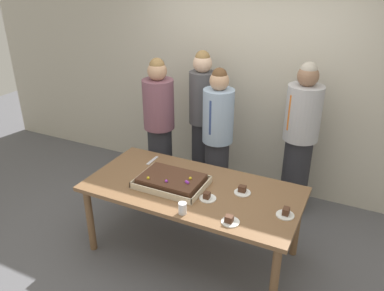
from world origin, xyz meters
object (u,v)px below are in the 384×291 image
object	(u,v)px
person_striped_tie_right	(217,139)
plated_slice_far_right	(286,213)
plated_slice_far_left	(242,191)
plated_slice_near_right	(230,221)
person_far_right_suit	(202,119)
cake_server_utensil	(152,161)
drink_cup_nearest	(182,208)
party_table	(192,194)
plated_slice_near_left	(207,197)
person_serving_front	(159,127)
person_green_shirt_behind	(300,139)
sheet_cake	(172,181)

from	to	relation	value
person_striped_tie_right	plated_slice_far_right	bearing A→B (deg)	52.02
plated_slice_far_left	plated_slice_near_right	bearing A→B (deg)	-82.91
plated_slice_far_right	person_far_right_suit	size ratio (longest dim) A/B	0.09
plated_slice_far_right	cake_server_utensil	size ratio (longest dim) A/B	0.75
drink_cup_nearest	person_far_right_suit	distance (m)	1.67
party_table	plated_slice_far_left	world-z (taller)	plated_slice_far_left
plated_slice_far_left	drink_cup_nearest	xyz separation A→B (m)	(-0.34, -0.52, 0.03)
plated_slice_near_left	cake_server_utensil	bearing A→B (deg)	153.26
person_far_right_suit	person_serving_front	bearing A→B (deg)	-63.16
party_table	plated_slice_near_right	size ratio (longest dim) A/B	13.30
person_green_shirt_behind	plated_slice_near_left	bearing A→B (deg)	14.95
cake_server_utensil	person_serving_front	distance (m)	0.61
person_far_right_suit	cake_server_utensil	bearing A→B (deg)	-22.58
plated_slice_near_right	cake_server_utensil	distance (m)	1.29
person_serving_front	cake_server_utensil	bearing A→B (deg)	-13.20
cake_server_utensil	person_striped_tie_right	xyz separation A→B (m)	(0.50, 0.57, 0.12)
plated_slice_near_right	plated_slice_far_left	xyz separation A→B (m)	(-0.06, 0.47, 0.00)
plated_slice_near_left	plated_slice_far_right	bearing A→B (deg)	4.79
person_green_shirt_behind	person_striped_tie_right	distance (m)	0.89
plated_slice_far_left	person_far_right_suit	size ratio (longest dim) A/B	0.09
drink_cup_nearest	person_serving_front	size ratio (longest dim) A/B	0.06
plated_slice_near_right	person_striped_tie_right	distance (m)	1.37
sheet_cake	cake_server_utensil	xyz separation A→B (m)	(-0.42, 0.34, -0.04)
plated_slice_near_right	plated_slice_far_left	size ratio (longest dim) A/B	1.00
sheet_cake	person_far_right_suit	bearing A→B (deg)	101.53
party_table	drink_cup_nearest	distance (m)	0.44
plated_slice_far_right	cake_server_utensil	xyz separation A→B (m)	(-1.49, 0.35, -0.02)
plated_slice_near_left	person_far_right_suit	size ratio (longest dim) A/B	0.09
person_striped_tie_right	person_far_right_suit	bearing A→B (deg)	-127.20
plated_slice_far_left	person_serving_front	size ratio (longest dim) A/B	0.09
party_table	plated_slice_far_left	xyz separation A→B (m)	(0.44, 0.12, 0.10)
plated_slice_far_right	cake_server_utensil	world-z (taller)	plated_slice_far_right
sheet_cake	plated_slice_near_left	xyz separation A→B (m)	(0.40, -0.07, -0.03)
plated_slice_near_right	person_striped_tie_right	world-z (taller)	person_striped_tie_right
party_table	plated_slice_far_left	size ratio (longest dim) A/B	13.30
cake_server_utensil	person_far_right_suit	distance (m)	0.91
cake_server_utensil	person_green_shirt_behind	world-z (taller)	person_green_shirt_behind
plated_slice_near_right	drink_cup_nearest	size ratio (longest dim) A/B	1.50
plated_slice_near_left	person_serving_front	distance (m)	1.43
plated_slice_near_left	plated_slice_far_left	xyz separation A→B (m)	(0.24, 0.23, 0.00)
plated_slice_near_left	plated_slice_far_left	size ratio (longest dim) A/B	1.00
plated_slice_near_left	person_striped_tie_right	world-z (taller)	person_striped_tie_right
drink_cup_nearest	person_far_right_suit	size ratio (longest dim) A/B	0.06
sheet_cake	plated_slice_near_right	bearing A→B (deg)	-23.69
plated_slice_near_left	sheet_cake	bearing A→B (deg)	170.12
person_serving_front	plated_slice_near_left	bearing A→B (deg)	11.35
sheet_cake	plated_slice_near_left	distance (m)	0.40
person_green_shirt_behind	person_striped_tie_right	xyz separation A→B (m)	(-0.84, -0.31, -0.04)
party_table	plated_slice_near_left	xyz separation A→B (m)	(0.20, -0.12, 0.10)
party_table	drink_cup_nearest	world-z (taller)	drink_cup_nearest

